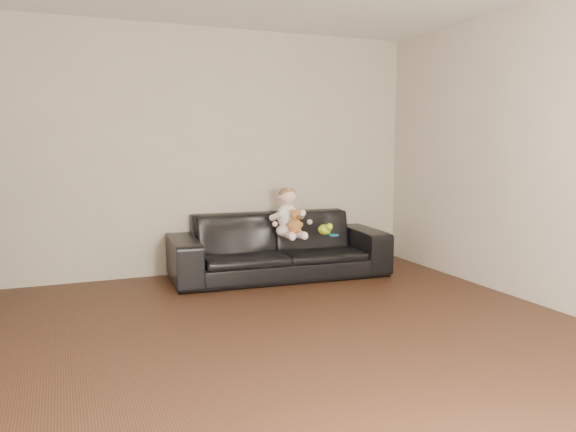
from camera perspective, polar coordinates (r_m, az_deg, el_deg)
name	(u,v)px	position (r m, az deg, el deg)	size (l,w,h in m)	color
floor	(292,364)	(3.69, 0.42, -14.82)	(5.50, 5.50, 0.00)	#3D2315
wall_back	(192,152)	(6.05, -9.68, 6.41)	(5.00, 5.00, 0.00)	#B9AF9B
sofa	(279,246)	(5.89, -0.95, -3.02)	(2.24, 0.88, 0.65)	black
baby	(289,216)	(5.75, 0.05, 0.04)	(0.35, 0.43, 0.51)	#FDD6DE
teddy_bear	(295,222)	(5.62, 0.75, -0.60)	(0.14, 0.14, 0.25)	#A76930
toy_green	(324,230)	(5.94, 3.72, -1.40)	(0.13, 0.16, 0.11)	#B7DD1A
toy_rattle	(322,231)	(5.95, 3.50, -1.54)	(0.08, 0.08, 0.08)	red
toy_blue_disc	(334,235)	(5.90, 4.67, -1.94)	(0.10, 0.10, 0.01)	#187EC0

